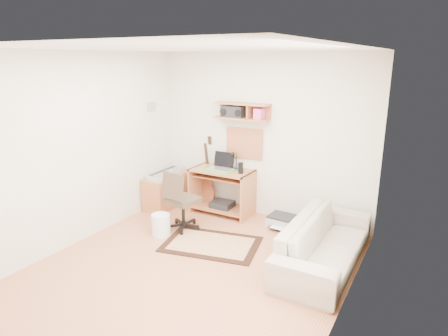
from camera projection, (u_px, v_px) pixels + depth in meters
The scene contains 22 objects.
floor at pixel (193, 267), 4.86m from camera, with size 3.60×4.00×0.01m, color #BE774F.
ceiling at pixel (188, 48), 4.15m from camera, with size 3.60×4.00×0.01m, color white.
back_wall at pixel (262, 137), 6.19m from camera, with size 3.60×0.01×2.60m, color beige.
left_wall at pixel (81, 149), 5.36m from camera, with size 0.01×4.00×2.60m, color beige.
right_wall at pixel (351, 191), 3.65m from camera, with size 0.01×4.00×2.60m, color beige.
wall_shelf at pixel (242, 111), 6.11m from camera, with size 0.90×0.25×0.26m, color #B77040.
cork_board at pixel (244, 143), 6.34m from camera, with size 0.64×0.03×0.49m, color tan.
wall_photo at pixel (152, 107), 6.50m from camera, with size 0.02×0.20×0.15m, color #4C8CBF.
desk at pixel (222, 191), 6.47m from camera, with size 1.00×0.55×0.75m, color #B77040, non-canonical shape.
laptop at pixel (220, 162), 6.33m from camera, with size 0.36×0.36×0.28m, color silver, non-canonical shape.
speaker at pixel (241, 168), 6.13m from camera, with size 0.08×0.08×0.18m, color black.
desk_lamp at pixel (236, 161), 6.36m from camera, with size 0.09×0.09×0.28m, color black, non-canonical shape.
pencil_cup at pixel (240, 167), 6.31m from camera, with size 0.07×0.07×0.10m, color #3541A1.
boombox at pixel (233, 112), 6.18m from camera, with size 0.36×0.16×0.19m, color black.
rug at pixel (211, 244), 5.44m from camera, with size 1.29×0.86×0.02m, color beige.
task_chair at pixel (183, 200), 5.82m from camera, with size 0.48×0.48×0.93m, color #3D3024, non-canonical shape.
cabinet at pixel (167, 190), 6.83m from camera, with size 0.40×0.90×0.55m, color #B77040.
music_keyboard at pixel (166, 173), 6.75m from camera, with size 0.24×0.78×0.07m, color #B2B5BA.
guitar at pixel (206, 172), 6.71m from camera, with size 0.33×0.20×1.23m, color #98502E, non-canonical shape.
waste_basket at pixel (161, 225), 5.70m from camera, with size 0.27×0.27×0.32m, color white.
printer at pixel (283, 221), 6.01m from camera, with size 0.44×0.34×0.17m, color #A5A8AA.
sofa at pixel (325, 235), 4.84m from camera, with size 1.99×0.58×0.78m, color #B8A691.
Camera 1 is at (2.48, -3.59, 2.50)m, focal length 31.44 mm.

